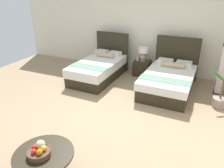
% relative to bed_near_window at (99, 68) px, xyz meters
% --- Properties ---
extents(ground_plane, '(9.40, 10.20, 0.02)m').
position_rel_bed_near_window_xyz_m(ground_plane, '(1.07, -1.98, -0.33)').
color(ground_plane, '#9A8060').
extents(wall_back, '(9.40, 0.12, 2.75)m').
position_rel_bed_near_window_xyz_m(wall_back, '(1.07, 1.32, 1.06)').
color(wall_back, silver).
rests_on(wall_back, ground).
extents(bed_near_window, '(1.17, 2.11, 1.26)m').
position_rel_bed_near_window_xyz_m(bed_near_window, '(0.00, 0.00, 0.00)').
color(bed_near_window, '#2B2517').
rests_on(bed_near_window, ground).
extents(bed_near_corner, '(1.31, 2.09, 1.30)m').
position_rel_bed_near_window_xyz_m(bed_near_corner, '(2.14, 0.01, -0.01)').
color(bed_near_corner, '#2B2517').
rests_on(bed_near_corner, ground).
extents(nightstand, '(0.49, 0.50, 0.48)m').
position_rel_bed_near_window_xyz_m(nightstand, '(1.14, 0.78, -0.08)').
color(nightstand, '#2B2517').
rests_on(nightstand, ground).
extents(table_lamp, '(0.31, 0.31, 0.43)m').
position_rel_bed_near_window_xyz_m(table_lamp, '(1.14, 0.80, 0.43)').
color(table_lamp, tan).
rests_on(table_lamp, nightstand).
extents(vase, '(0.08, 0.08, 0.15)m').
position_rel_bed_near_window_xyz_m(vase, '(0.99, 0.74, 0.23)').
color(vase, '#B4BAC6').
rests_on(vase, nightstand).
extents(coffee_table, '(0.87, 0.87, 0.45)m').
position_rel_bed_near_window_xyz_m(coffee_table, '(1.05, -3.81, 0.01)').
color(coffee_table, '#2B2517').
rests_on(coffee_table, ground).
extents(fruit_bowl, '(0.34, 0.34, 0.20)m').
position_rel_bed_near_window_xyz_m(fruit_bowl, '(1.02, -3.85, 0.20)').
color(fruit_bowl, brown).
rests_on(fruit_bowl, coffee_table).
extents(floor_lamp_corner, '(0.24, 0.24, 1.34)m').
position_rel_bed_near_window_xyz_m(floor_lamp_corner, '(3.42, 0.34, 0.35)').
color(floor_lamp_corner, black).
rests_on(floor_lamp_corner, ground).
extents(potted_palm, '(0.56, 0.54, 0.92)m').
position_rel_bed_near_window_xyz_m(potted_palm, '(3.43, -0.43, -0.09)').
color(potted_palm, gray).
rests_on(potted_palm, ground).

